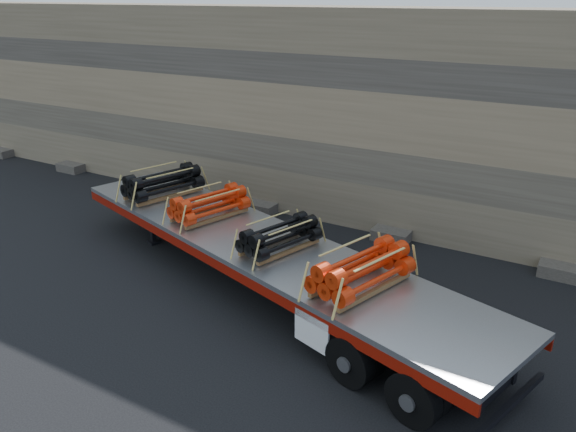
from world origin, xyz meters
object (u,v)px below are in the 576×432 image
bundle_rear (361,271)px  trailer (260,265)px  bundle_front (163,183)px  bundle_midfront (209,205)px  bundle_midrear (280,237)px

bundle_rear → trailer: bearing=180.0°
bundle_front → bundle_midfront: size_ratio=1.09×
bundle_midfront → bundle_rear: 5.64m
bundle_midrear → bundle_midfront: bearing=-180.0°
bundle_midfront → trailer: bearing=0.0°
bundle_front → bundle_rear: (7.77, -2.40, 0.00)m
bundle_front → bundle_midfront: (2.39, -0.74, -0.03)m
bundle_front → bundle_midrear: bundle_front is taller
trailer → bundle_front: size_ratio=6.04×
bundle_midrear → bundle_rear: bundle_rear is taller
bundle_front → bundle_midrear: 5.49m
trailer → bundle_midfront: bearing=-180.0°
bundle_front → bundle_rear: 8.13m
bundle_front → bundle_midfront: bearing=0.0°
trailer → bundle_midrear: (0.74, -0.23, 1.07)m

